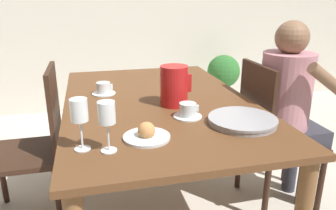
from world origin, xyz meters
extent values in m
plane|color=beige|center=(0.00, 0.00, 0.00)|extent=(20.00, 20.00, 0.00)
cube|color=brown|center=(0.00, 0.00, 0.71)|extent=(1.03, 1.63, 0.03)
cylinder|color=brown|center=(-0.45, 0.75, 0.35)|extent=(0.07, 0.07, 0.70)
cylinder|color=brown|center=(0.45, 0.75, 0.35)|extent=(0.07, 0.07, 0.70)
cylinder|color=#331E14|center=(0.96, 0.10, 0.20)|extent=(0.04, 0.04, 0.40)
cylinder|color=#331E14|center=(0.96, -0.27, 0.20)|extent=(0.04, 0.04, 0.40)
cylinder|color=#331E14|center=(0.59, 0.10, 0.20)|extent=(0.04, 0.04, 0.40)
cylinder|color=#331E14|center=(0.59, -0.27, 0.20)|extent=(0.04, 0.04, 0.40)
cube|color=#331E14|center=(0.77, -0.08, 0.42)|extent=(0.42, 0.42, 0.03)
cube|color=#331E14|center=(0.58, -0.08, 0.67)|extent=(0.03, 0.39, 0.49)
cylinder|color=#331E14|center=(-0.96, 0.30, 0.20)|extent=(0.04, 0.04, 0.40)
cylinder|color=#331E14|center=(-0.59, -0.07, 0.20)|extent=(0.04, 0.04, 0.40)
cylinder|color=#331E14|center=(-0.59, 0.30, 0.20)|extent=(0.04, 0.04, 0.40)
cube|color=#331E14|center=(-0.77, 0.12, 0.42)|extent=(0.42, 0.42, 0.03)
cube|color=#331E14|center=(-0.58, 0.12, 0.67)|extent=(0.03, 0.39, 0.49)
cylinder|color=#33333D|center=(0.92, -0.02, 0.22)|extent=(0.09, 0.09, 0.43)
cylinder|color=#33333D|center=(0.92, -0.18, 0.22)|extent=(0.09, 0.09, 0.43)
cube|color=#33333D|center=(0.84, -0.10, 0.48)|extent=(0.30, 0.34, 0.11)
cylinder|color=#B77A84|center=(0.75, -0.10, 0.75)|extent=(0.30, 0.30, 0.46)
sphere|color=brown|center=(0.75, -0.10, 1.07)|extent=(0.19, 0.19, 0.19)
cylinder|color=brown|center=(0.85, -0.31, 0.87)|extent=(0.25, 0.06, 0.20)
cylinder|color=red|center=(0.07, -0.11, 0.83)|extent=(0.15, 0.15, 0.22)
cube|color=red|center=(0.15, -0.11, 0.85)|extent=(0.02, 0.02, 0.10)
cone|color=red|center=(0.01, -0.11, 0.92)|extent=(0.04, 0.04, 0.04)
cylinder|color=white|center=(-0.32, -0.58, 0.73)|extent=(0.06, 0.06, 0.00)
cylinder|color=white|center=(-0.32, -0.58, 0.79)|extent=(0.01, 0.01, 0.11)
cylinder|color=white|center=(-0.32, -0.58, 0.89)|extent=(0.07, 0.07, 0.08)
cylinder|color=white|center=(-0.41, -0.54, 0.73)|extent=(0.06, 0.06, 0.00)
cylinder|color=white|center=(-0.41, -0.54, 0.79)|extent=(0.01, 0.01, 0.11)
cylinder|color=white|center=(-0.41, -0.54, 0.89)|extent=(0.07, 0.07, 0.09)
cylinder|color=orange|center=(-0.41, -0.54, 0.87)|extent=(0.05, 0.05, 0.05)
cylinder|color=silver|center=(0.08, -0.30, 0.73)|extent=(0.14, 0.14, 0.01)
cylinder|color=silver|center=(0.08, -0.30, 0.77)|extent=(0.08, 0.08, 0.06)
cube|color=silver|center=(0.13, -0.30, 0.77)|extent=(0.01, 0.01, 0.03)
cylinder|color=silver|center=(-0.29, 0.19, 0.73)|extent=(0.14, 0.14, 0.01)
cylinder|color=silver|center=(-0.29, 0.19, 0.77)|extent=(0.08, 0.08, 0.06)
cube|color=silver|center=(-0.24, 0.19, 0.77)|extent=(0.01, 0.01, 0.03)
cylinder|color=#9E9EA3|center=(0.31, -0.44, 0.74)|extent=(0.31, 0.31, 0.02)
cylinder|color=#9E9EA3|center=(0.31, -0.44, 0.75)|extent=(0.32, 0.32, 0.01)
cylinder|color=silver|center=(-0.15, -0.50, 0.73)|extent=(0.20, 0.20, 0.01)
sphere|color=tan|center=(-0.15, -0.50, 0.76)|extent=(0.07, 0.07, 0.07)
cylinder|color=beige|center=(1.11, 1.64, 0.08)|extent=(0.26, 0.26, 0.16)
cylinder|color=brown|center=(1.11, 1.64, 0.23)|extent=(0.04, 0.04, 0.15)
sphere|color=#2D6B2D|center=(1.11, 1.64, 0.46)|extent=(0.37, 0.37, 0.37)
camera|label=1|loc=(-0.37, -1.73, 1.30)|focal=35.00mm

